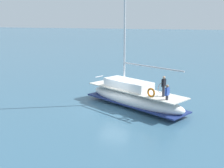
{
  "coord_description": "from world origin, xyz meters",
  "views": [
    {
      "loc": [
        -20.78,
        -7.66,
        7.11
      ],
      "look_at": [
        0.64,
        0.53,
        1.8
      ],
      "focal_mm": 44.5,
      "sensor_mm": 36.0,
      "label": 1
    }
  ],
  "objects": [
    {
      "name": "ground_plane",
      "position": [
        0.0,
        0.0,
        0.0
      ],
      "size": [
        400.0,
        400.0,
        0.0
      ],
      "primitive_type": "plane",
      "color": "#38607A"
    },
    {
      "name": "main_sailboat",
      "position": [
        0.67,
        -1.4,
        0.9
      ],
      "size": [
        6.27,
        9.71,
        12.05
      ],
      "color": "white",
      "rests_on": "ground"
    }
  ]
}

